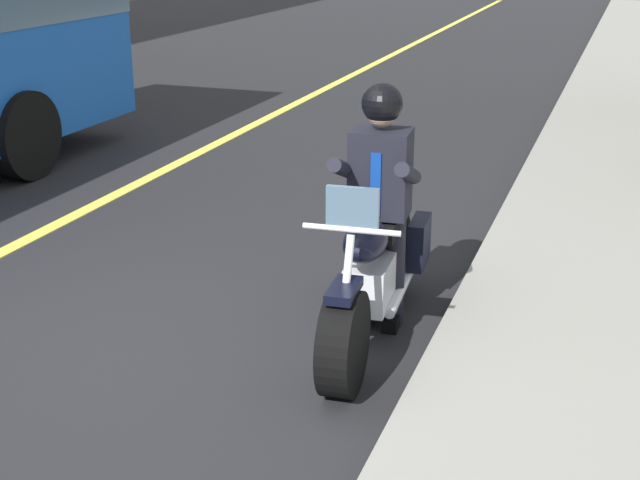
{
  "coord_description": "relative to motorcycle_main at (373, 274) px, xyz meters",
  "views": [
    {
      "loc": [
        4.46,
        3.06,
        2.73
      ],
      "look_at": [
        -0.7,
        1.22,
        0.75
      ],
      "focal_mm": 49.34,
      "sensor_mm": 36.0,
      "label": 1
    }
  ],
  "objects": [
    {
      "name": "rider_main",
      "position": [
        -0.19,
        -0.02,
        0.58
      ],
      "size": [
        0.65,
        0.58,
        1.74
      ],
      "color": "black",
      "rests_on": "ground_plane"
    },
    {
      "name": "ground_plane",
      "position": [
        0.95,
        -1.52,
        -0.45
      ],
      "size": [
        80.0,
        80.0,
        0.0
      ],
      "primitive_type": "plane",
      "color": "black"
    },
    {
      "name": "motorcycle_main",
      "position": [
        0.0,
        0.0,
        0.0
      ],
      "size": [
        2.22,
        0.7,
        1.26
      ],
      "color": "black",
      "rests_on": "ground_plane"
    }
  ]
}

